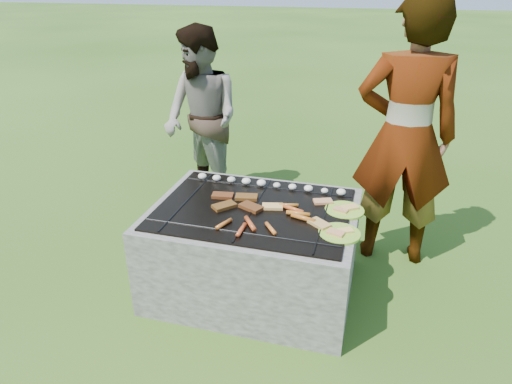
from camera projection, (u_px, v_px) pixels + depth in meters
lawn at (254, 286)px, 3.17m from camera, size 60.00×60.00×0.00m
fire_pit at (254, 251)px, 3.05m from camera, size 1.30×1.00×0.62m
mushrooms at (265, 183)px, 3.19m from camera, size 1.06×0.06×0.05m
pork_slabs at (237, 202)px, 2.96m from camera, size 0.39×0.30×0.02m
sausages at (274, 219)px, 2.75m from camera, size 0.55×0.47×0.03m
bread_on_grate at (303, 211)px, 2.85m from camera, size 0.47×0.42×0.02m
plate_far at (345, 210)px, 2.88m from camera, size 0.26×0.26×0.03m
plate_near at (339, 233)px, 2.62m from camera, size 0.30×0.30×0.03m
cook at (405, 137)px, 3.13m from camera, size 0.72×0.50×1.90m
bystander at (202, 119)px, 4.03m from camera, size 0.98×0.93×1.60m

